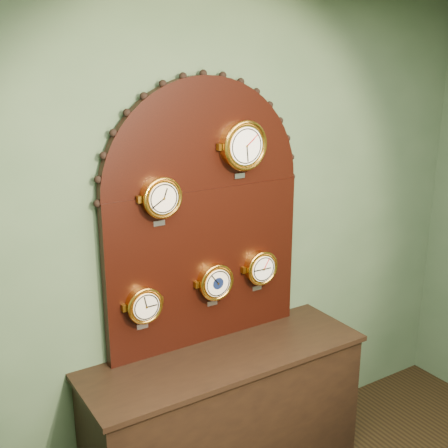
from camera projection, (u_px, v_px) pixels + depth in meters
wall_back at (201, 244)px, 3.22m from camera, size 4.00×0.00×4.00m
shop_counter at (226, 420)px, 3.29m from camera, size 1.60×0.50×0.80m
display_board at (205, 207)px, 3.12m from camera, size 1.26×0.06×1.53m
roman_clock at (161, 197)px, 2.88m from camera, size 0.22×0.08×0.27m
arabic_clock at (243, 145)px, 3.08m from camera, size 0.28×0.08×0.33m
hygrometer at (144, 305)px, 2.98m from camera, size 0.20×0.08×0.25m
barometer at (215, 282)px, 3.20m from camera, size 0.21×0.08×0.27m
tide_clock at (260, 267)px, 3.35m from camera, size 0.21×0.08×0.26m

